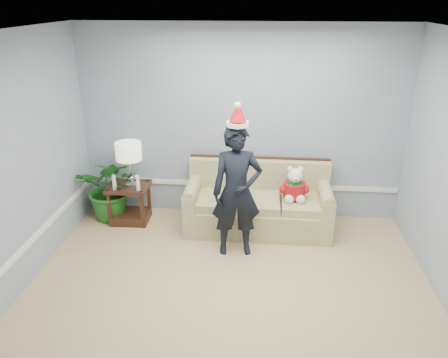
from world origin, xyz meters
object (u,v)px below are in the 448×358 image
houseplant (111,188)px  man (237,192)px  sofa (258,205)px  teddy_bear (294,188)px  table_lamp (129,153)px  side_table (130,207)px

houseplant → man: bearing=-21.8°
sofa → man: man is taller
houseplant → teddy_bear: bearing=-3.5°
sofa → table_lamp: bearing=-179.6°
side_table → man: (1.56, -0.66, 0.61)m
table_lamp → houseplant: (-0.32, 0.07, -0.56)m
side_table → table_lamp: (0.05, 0.00, 0.82)m
table_lamp → man: size_ratio=0.38×
side_table → sofa: bearing=0.4°
man → teddy_bear: size_ratio=3.48×
table_lamp → teddy_bear: 2.27m
side_table → houseplant: bearing=165.4°
sofa → teddy_bear: (0.47, -0.10, 0.33)m
sofa → houseplant: bearing=178.5°
side_table → table_lamp: 0.82m
man → sofa: bearing=61.0°
side_table → houseplant: 0.38m
side_table → teddy_bear: (2.29, -0.09, 0.43)m
table_lamp → man: bearing=-23.7°
side_table → houseplant: (-0.28, 0.07, 0.26)m
sofa → houseplant: houseplant is taller
sofa → side_table: bearing=-179.5°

